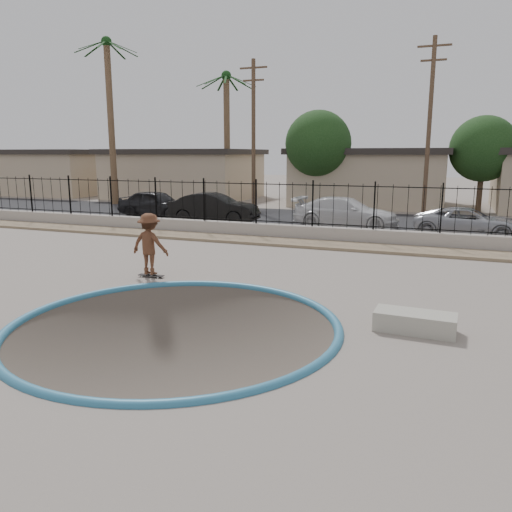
{
  "coord_description": "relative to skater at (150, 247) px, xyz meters",
  "views": [
    {
      "loc": [
        5.17,
        -9.73,
        3.57
      ],
      "look_at": [
        0.68,
        2.0,
        0.98
      ],
      "focal_mm": 35.0,
      "sensor_mm": 36.0,
      "label": 1
    }
  ],
  "objects": [
    {
      "name": "street_tree_left",
      "position": [
        -0.2,
        20.55,
        3.29
      ],
      "size": [
        4.32,
        4.32,
        6.36
      ],
      "color": "#473323",
      "rests_on": "ground"
    },
    {
      "name": "street_tree_mid",
      "position": [
        9.8,
        21.55,
        2.94
      ],
      "size": [
        3.96,
        3.96,
        5.83
      ],
      "color": "#473323",
      "rests_on": "ground"
    },
    {
      "name": "coping_ring",
      "position": [
        2.8,
        -3.45,
        -0.89
      ],
      "size": [
        7.04,
        7.04,
        0.2
      ],
      "primitive_type": "torus",
      "color": "teal",
      "rests_on": "ground"
    },
    {
      "name": "car_d",
      "position": [
        8.89,
        10.95,
        -0.23
      ],
      "size": [
        4.61,
        2.34,
        1.25
      ],
      "primitive_type": "imported",
      "rotation": [
        0.0,
        0.0,
        1.51
      ],
      "color": "#A1A2A9",
      "rests_on": "street"
    },
    {
      "name": "skateboard",
      "position": [
        0.0,
        0.0,
        -0.84
      ],
      "size": [
        0.8,
        0.24,
        0.07
      ],
      "rotation": [
        0.0,
        0.0,
        0.05
      ],
      "color": "black",
      "rests_on": "ground"
    },
    {
      "name": "house_west",
      "position": [
        -12.2,
        24.05,
        1.08
      ],
      "size": [
        11.6,
        8.6,
        3.9
      ],
      "color": "tan",
      "rests_on": "ground"
    },
    {
      "name": "ground",
      "position": [
        2.8,
        9.55,
        -1.99
      ],
      "size": [
        120.0,
        120.0,
        2.2
      ],
      "primitive_type": "cube",
      "color": "#70665D",
      "rests_on": "ground"
    },
    {
      "name": "palm_left",
      "position": [
        -14.2,
        17.55,
        7.06
      ],
      "size": [
        2.3,
        2.3,
        11.3
      ],
      "color": "brown",
      "rests_on": "ground"
    },
    {
      "name": "car_c",
      "position": [
        3.43,
        11.8,
        -0.13
      ],
      "size": [
        5.09,
        2.19,
        1.46
      ],
      "primitive_type": "imported",
      "rotation": [
        0.0,
        0.0,
        1.54
      ],
      "color": "silver",
      "rests_on": "street"
    },
    {
      "name": "utility_pole_left",
      "position": [
        -3.2,
        16.55,
        3.81
      ],
      "size": [
        1.7,
        0.24,
        9.0
      ],
      "color": "#473323",
      "rests_on": "ground"
    },
    {
      "name": "street",
      "position": [
        2.8,
        14.55,
        -0.88
      ],
      "size": [
        90.0,
        8.0,
        0.04
      ],
      "primitive_type": "cube",
      "color": "black",
      "rests_on": "ground"
    },
    {
      "name": "palm_mid",
      "position": [
        -7.2,
        21.55,
        5.79
      ],
      "size": [
        2.3,
        2.3,
        9.3
      ],
      "color": "brown",
      "rests_on": "ground"
    },
    {
      "name": "car_a",
      "position": [
        -7.41,
        12.15,
        -0.11
      ],
      "size": [
        4.5,
        1.98,
        1.51
      ],
      "primitive_type": "imported",
      "rotation": [
        0.0,
        0.0,
        1.53
      ],
      "color": "black",
      "rests_on": "street"
    },
    {
      "name": "rock_strip",
      "position": [
        2.8,
        6.75,
        -0.84
      ],
      "size": [
        42.0,
        1.6,
        0.11
      ],
      "primitive_type": "cube",
      "color": "tan",
      "rests_on": "ground"
    },
    {
      "name": "retaining_wall",
      "position": [
        2.8,
        7.85,
        -0.59
      ],
      "size": [
        42.0,
        0.45,
        0.6
      ],
      "primitive_type": "cube",
      "color": "gray",
      "rests_on": "ground"
    },
    {
      "name": "concrete_ledge",
      "position": [
        7.54,
        -1.99,
        -0.69
      ],
      "size": [
        1.63,
        0.77,
        0.4
      ],
      "primitive_type": "cube",
      "rotation": [
        0.0,
        0.0,
        -0.04
      ],
      "color": "#A4A091",
      "rests_on": "ground"
    },
    {
      "name": "fence",
      "position": [
        2.8,
        7.85,
        0.61
      ],
      "size": [
        40.0,
        0.04,
        1.8
      ],
      "color": "black",
      "rests_on": "retaining_wall"
    },
    {
      "name": "utility_pole_mid",
      "position": [
        6.8,
        16.55,
        4.06
      ],
      "size": [
        1.7,
        0.24,
        9.5
      ],
      "color": "#473323",
      "rests_on": "ground"
    },
    {
      "name": "house_west_far",
      "position": [
        -25.2,
        24.05,
        1.08
      ],
      "size": [
        10.6,
        8.6,
        3.9
      ],
      "color": "tan",
      "rests_on": "ground"
    },
    {
      "name": "bowl_pit",
      "position": [
        2.8,
        -3.45,
        -0.89
      ],
      "size": [
        6.84,
        6.84,
        1.8
      ],
      "primitive_type": null,
      "color": "#473D36",
      "rests_on": "ground"
    },
    {
      "name": "skater",
      "position": [
        0.0,
        0.0,
        0.0
      ],
      "size": [
        1.16,
        0.67,
        1.79
      ],
      "primitive_type": "imported",
      "rotation": [
        0.0,
        0.0,
        3.13
      ],
      "color": "brown",
      "rests_on": "ground"
    },
    {
      "name": "house_center",
      "position": [
        2.8,
        24.05,
        1.08
      ],
      "size": [
        10.6,
        8.6,
        3.9
      ],
      "color": "tan",
      "rests_on": "ground"
    },
    {
      "name": "car_b",
      "position": [
        -3.3,
        11.11,
        -0.09
      ],
      "size": [
        4.77,
        2.05,
        1.53
      ],
      "primitive_type": "imported",
      "rotation": [
        0.0,
        0.0,
        1.67
      ],
      "color": "black",
      "rests_on": "street"
    }
  ]
}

